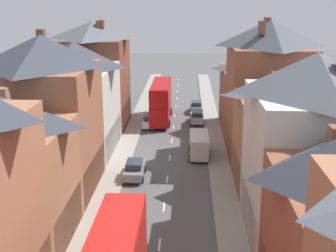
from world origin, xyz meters
The scene contains 13 objects.
pavement_left centered at (-5.10, 38.00, 0.07)m, with size 2.20×104.00×0.14m, color gray.
pavement_right centered at (5.10, 38.00, 0.07)m, with size 2.20×104.00×0.14m, color gray.
centre_line_dashes centered at (0.00, 36.00, 0.01)m, with size 0.14×97.80×0.01m.
terrace_row_left centered at (-10.19, 20.88, 6.21)m, with size 8.00×66.69×13.90m.
terrace_row_right centered at (10.19, 19.57, 6.03)m, with size 8.00×65.56×14.55m.
double_decker_bus_mid_street centered at (-1.81, 51.15, 2.82)m, with size 2.74×10.80×5.30m.
car_near_blue centered at (3.10, 50.34, 0.82)m, with size 1.90×4.33×1.62m.
car_parked_left_a centered at (3.10, 56.16, 0.86)m, with size 1.90×4.01×1.71m.
car_parked_right_a centered at (-3.10, 48.00, 0.86)m, with size 1.90×4.31×1.71m.
car_parked_left_b centered at (-3.10, 15.73, 0.80)m, with size 1.90×4.52×1.58m.
car_mid_white centered at (-3.10, 30.31, 0.85)m, with size 1.90×4.47×1.69m.
car_far_grey centered at (-3.10, 66.35, 0.81)m, with size 1.90×4.32×1.61m.
delivery_van centered at (3.10, 36.58, 1.34)m, with size 2.20×5.20×2.41m.
Camera 1 is at (1.84, -10.97, 16.65)m, focal length 50.00 mm.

